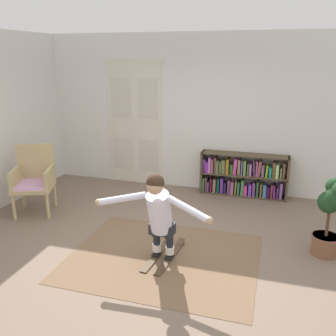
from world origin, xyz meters
TOP-DOWN VIEW (x-y plane):
  - ground_plane at (0.00, 0.00)m, footprint 7.20×7.20m
  - back_wall at (0.00, 2.60)m, footprint 6.00×0.10m
  - double_door at (-1.24, 2.54)m, footprint 1.22×0.05m
  - rug at (0.17, -0.16)m, footprint 2.38×1.92m
  - bookshelf at (0.90, 2.39)m, footprint 1.58×0.30m
  - wicker_chair at (-2.29, 0.67)m, footprint 0.78×0.78m
  - potted_plant at (2.20, 0.54)m, footprint 0.44×0.38m
  - skis_pair at (0.17, -0.13)m, footprint 0.35×0.90m
  - person_skier at (0.16, -0.29)m, footprint 1.47×0.60m

SIDE VIEW (x-z plane):
  - ground_plane at x=0.00m, z-range 0.00..0.00m
  - rug at x=0.17m, z-range 0.00..0.01m
  - skis_pair at x=0.17m, z-range -0.01..0.06m
  - bookshelf at x=0.90m, z-range -0.03..0.76m
  - wicker_chair at x=-2.29m, z-range 0.03..1.13m
  - potted_plant at x=2.20m, z-range 0.12..1.14m
  - person_skier at x=0.16m, z-range 0.14..1.26m
  - double_door at x=-1.24m, z-range 0.01..2.46m
  - back_wall at x=0.00m, z-range 0.00..2.90m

